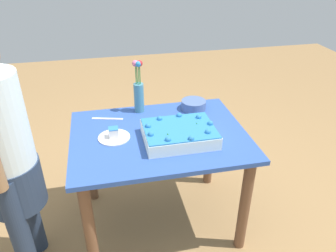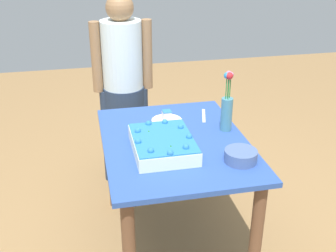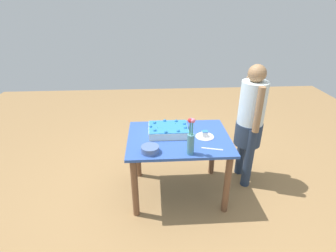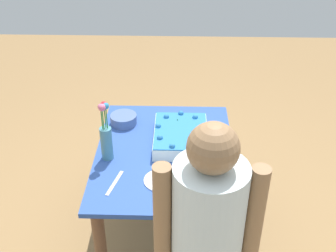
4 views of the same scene
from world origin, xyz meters
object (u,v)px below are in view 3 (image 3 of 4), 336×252
serving_plate_with_slice (205,135)px  flower_vase (191,140)px  sheet_cake (168,130)px  cake_knife (212,149)px  person_standing (250,119)px  fruit_bowl (150,149)px

serving_plate_with_slice → flower_vase: flower_vase is taller
sheet_cake → cake_knife: sheet_cake is taller
serving_plate_with_slice → flower_vase: (0.21, 0.33, 0.14)m
cake_knife → person_standing: (-0.55, -0.48, 0.10)m
sheet_cake → flower_vase: flower_vase is taller
flower_vase → cake_knife: bearing=-162.8°
sheet_cake → fruit_bowl: 0.44m
sheet_cake → serving_plate_with_slice: size_ratio=2.19×
sheet_cake → person_standing: (-0.97, -0.11, 0.06)m
serving_plate_with_slice → person_standing: (-0.57, -0.22, 0.09)m
serving_plate_with_slice → flower_vase: size_ratio=0.53×
sheet_cake → cake_knife: bearing=139.1°
sheet_cake → serving_plate_with_slice: (-0.39, 0.11, -0.03)m
cake_knife → flower_vase: (0.23, 0.07, 0.16)m
serving_plate_with_slice → flower_vase: bearing=58.1°
person_standing → cake_knife: bearing=41.2°
sheet_cake → person_standing: size_ratio=0.29×
sheet_cake → cake_knife: (-0.42, 0.37, -0.04)m
serving_plate_with_slice → fruit_bowl: 0.66m
fruit_bowl → cake_knife: bearing=-178.0°
serving_plate_with_slice → cake_knife: serving_plate_with_slice is taller
sheet_cake → person_standing: bearing=-173.4°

